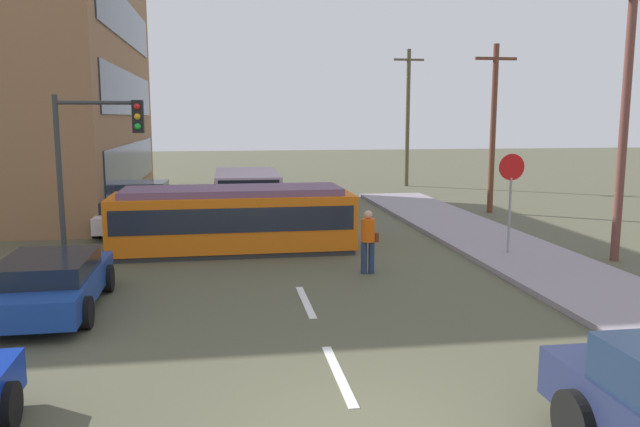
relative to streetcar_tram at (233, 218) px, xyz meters
The scene contains 17 objects.
ground_plane 2.42m from the streetcar_tram, 48.01° to the right, with size 120.00×120.00×0.00m, color #50503B.
sidewalk_curb_right 10.05m from the streetcar_tram, 34.26° to the right, with size 3.20×36.00×0.14m, color gray.
lane_stripe_1 9.80m from the streetcar_tram, 81.32° to the right, with size 0.16×2.40×0.01m, color silver.
lane_stripe_2 5.91m from the streetcar_tram, 75.37° to the right, with size 0.16×2.40×0.01m, color silver.
lane_stripe_3 6.26m from the streetcar_tram, 76.23° to the left, with size 0.16×2.40×0.01m, color silver.
lane_stripe_4 12.13m from the streetcar_tram, 83.02° to the left, with size 0.16×2.40×0.01m, color silver.
streetcar_tram is the anchor object (origin of this frame).
city_bus 6.60m from the streetcar_tram, 84.13° to the left, with size 2.59×5.17×1.85m.
pedestrian_crossing 4.79m from the streetcar_tram, 44.40° to the right, with size 0.46×0.36×1.67m.
parked_sedan_mid 6.74m from the streetcar_tram, 125.56° to the right, with size 2.14×4.41×1.19m.
parked_sedan_far 5.40m from the streetcar_tram, 132.60° to the left, with size 2.02×4.37×1.19m.
parked_sedan_furthest 10.51m from the streetcar_tram, 110.15° to the left, with size 2.06×4.05×1.19m.
stop_sign 8.26m from the streetcar_tram, 15.14° to the right, with size 0.76×0.07×2.88m.
traffic_light_mast 4.68m from the streetcar_tram, 149.00° to the right, with size 2.22×0.33×4.62m.
utility_pole_near 11.55m from the streetcar_tram, 15.64° to the right, with size 1.80×0.24×7.85m.
utility_pole_mid 12.89m from the streetcar_tram, 29.14° to the left, with size 1.80×0.24×7.05m.
utility_pole_far 20.16m from the streetcar_tram, 58.09° to the left, with size 1.80×0.24×7.95m.
Camera 1 is at (-1.74, -7.24, 4.05)m, focal length 34.99 mm.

